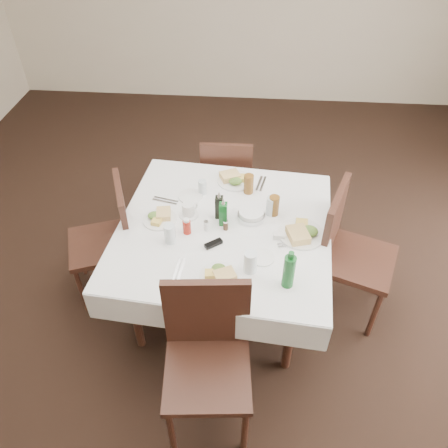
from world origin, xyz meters
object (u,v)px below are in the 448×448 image
chair_east (346,247)px  chair_west (111,234)px  chair_south (207,349)px  coffee_mug (189,210)px  water_w (170,234)px  green_bottle (289,271)px  chair_north (227,177)px  oil_cruet_green (223,213)px  ketchup_bottle (187,226)px  dining_table (224,234)px  oil_cruet_dark (219,206)px  water_s (250,262)px  water_n (202,187)px  bread_basket (251,215)px  water_e (272,206)px

chair_east → chair_west: size_ratio=1.07×
chair_south → coffee_mug: chair_south is taller
water_w → green_bottle: 0.81m
chair_north → green_bottle: bearing=-71.7°
oil_cruet_green → ketchup_bottle: (-0.23, -0.11, -0.04)m
chair_south → water_w: chair_south is taller
dining_table → chair_west: chair_west is taller
chair_north → coffee_mug: (-0.20, -0.82, 0.29)m
oil_cruet_dark → ketchup_bottle: (-0.20, -0.18, -0.04)m
oil_cruet_green → coffee_mug: size_ratio=1.65×
chair_south → water_s: 0.56m
chair_north → oil_cruet_green: (0.04, -0.89, 0.34)m
chair_north → water_n: (-0.14, -0.56, 0.30)m
bread_basket → oil_cruet_green: 0.21m
oil_cruet_dark → coffee_mug: oil_cruet_dark is taller
water_n → bread_basket: water_n is taller
water_n → chair_north: bearing=76.2°
chair_north → chair_west: chair_west is taller
chair_east → bread_basket: size_ratio=5.43×
water_n → coffee_mug: bearing=-104.1°
dining_table → ketchup_bottle: 0.29m
chair_north → water_w: (-0.29, -1.09, 0.31)m
chair_west → oil_cruet_dark: 0.86m
oil_cruet_green → ketchup_bottle: size_ratio=1.90×
chair_north → oil_cruet_green: 0.96m
chair_north → coffee_mug: size_ratio=6.72×
chair_south → bread_basket: (0.21, 0.94, 0.21)m
ketchup_bottle → water_e: bearing=23.6°
oil_cruet_dark → coffee_mug: size_ratio=1.63×
water_s → chair_east: bearing=33.1°
chair_south → water_n: 1.23m
water_s → dining_table: bearing=115.9°
chair_east → green_bottle: chair_east is taller
water_n → ketchup_bottle: bearing=-96.8°
dining_table → chair_south: size_ratio=1.53×
chair_north → ketchup_bottle: 1.06m
water_e → ketchup_bottle: water_e is taller
chair_south → water_w: bearing=115.0°
ketchup_bottle → coffee_mug: (-0.01, 0.18, -0.01)m
chair_west → bread_basket: chair_west is taller
dining_table → ketchup_bottle: size_ratio=13.25×
water_e → oil_cruet_dark: size_ratio=0.63×
green_bottle → chair_west: bearing=155.7°
chair_north → water_e: chair_north is taller
chair_north → bread_basket: (0.23, -0.82, 0.27)m
water_w → green_bottle: bearing=-22.3°
water_n → oil_cruet_dark: bearing=-60.4°
water_e → oil_cruet_green: (-0.32, -0.14, 0.03)m
water_w → chair_east: bearing=10.6°
dining_table → water_s: 0.46m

